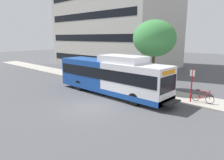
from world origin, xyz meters
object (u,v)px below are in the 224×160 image
object	(u,v)px
bus_stop_sign_pole	(192,83)
bicycle_parked	(203,97)
street_tree_near_stop	(154,38)
transit_bus	(111,76)

from	to	relation	value
bus_stop_sign_pole	bicycle_parked	world-z (taller)	bus_stop_sign_pole
bicycle_parked	street_tree_near_stop	world-z (taller)	street_tree_near_stop
bus_stop_sign_pole	street_tree_near_stop	bearing A→B (deg)	70.30
bus_stop_sign_pole	bicycle_parked	size ratio (longest dim) A/B	1.48
transit_bus	bicycle_parked	xyz separation A→B (m)	(2.88, -7.21, -1.14)
bus_stop_sign_pole	street_tree_near_stop	size ratio (longest dim) A/B	0.39
transit_bus	street_tree_near_stop	world-z (taller)	street_tree_near_stop
bus_stop_sign_pole	bicycle_parked	bearing A→B (deg)	-57.85
bus_stop_sign_pole	bicycle_parked	distance (m)	1.41
bicycle_parked	street_tree_near_stop	size ratio (longest dim) A/B	0.26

